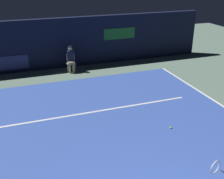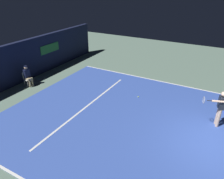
{
  "view_description": "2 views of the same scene",
  "coord_description": "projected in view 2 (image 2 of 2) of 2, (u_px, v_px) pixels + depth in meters",
  "views": [
    {
      "loc": [
        -2.38,
        -2.81,
        4.98
      ],
      "look_at": [
        0.73,
        5.89,
        0.98
      ],
      "focal_mm": 45.64,
      "sensor_mm": 36.0,
      "label": 1
    },
    {
      "loc": [
        -8.01,
        0.28,
        5.96
      ],
      "look_at": [
        0.57,
        5.04,
        1.04
      ],
      "focal_mm": 34.76,
      "sensor_mm": 36.0,
      "label": 2
    }
  ],
  "objects": [
    {
      "name": "line_judge_on_chair",
      "position": [
        28.0,
        76.0,
        13.49
      ],
      "size": [
        0.49,
        0.57,
        1.32
      ],
      "color": "white",
      "rests_on": "ground"
    },
    {
      "name": "line_sideline_left",
      "position": [
        153.0,
        80.0,
        14.59
      ],
      "size": [
        0.1,
        10.72,
        0.01
      ],
      "primitive_type": "cube",
      "color": "white",
      "rests_on": "court_surface"
    },
    {
      "name": "ground_plane",
      "position": [
        119.0,
        116.0,
        10.71
      ],
      "size": [
        31.47,
        31.47,
        0.0
      ],
      "primitive_type": "plane",
      "color": "slate"
    },
    {
      "name": "back_wall",
      "position": [
        11.0,
        65.0,
        13.37
      ],
      "size": [
        16.17,
        0.33,
        2.6
      ],
      "color": "#141933",
      "rests_on": "ground"
    },
    {
      "name": "tennis_ball",
      "position": [
        138.0,
        97.0,
        12.37
      ],
      "size": [
        0.07,
        0.07,
        0.07
      ],
      "primitive_type": "sphere",
      "color": "#CCE033",
      "rests_on": "court_surface"
    },
    {
      "name": "court_surface",
      "position": [
        119.0,
        116.0,
        10.7
      ],
      "size": [
        10.06,
        10.72,
        0.01
      ],
      "primitive_type": "cube",
      "color": "#3856B2",
      "rests_on": "ground"
    },
    {
      "name": "line_service",
      "position": [
        87.0,
        106.0,
        11.51
      ],
      "size": [
        7.84,
        0.1,
        0.01
      ],
      "primitive_type": "cube",
      "color": "white",
      "rests_on": "court_surface"
    },
    {
      "name": "tennis_player",
      "position": [
        220.0,
        107.0,
        9.57
      ],
      "size": [
        0.83,
        0.92,
        1.73
      ],
      "color": "beige",
      "rests_on": "ground"
    }
  ]
}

